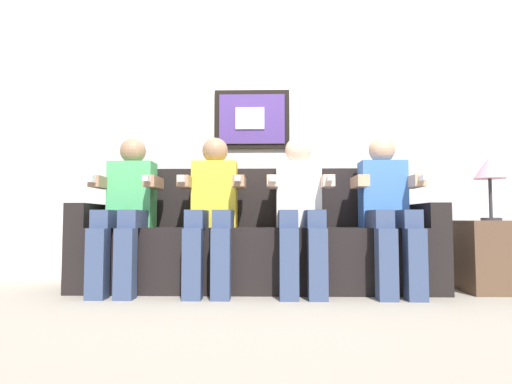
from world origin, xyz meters
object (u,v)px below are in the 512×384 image
Objects in this scene: table_lamp at (490,171)px; person_leftmost at (127,206)px; person_right_center at (300,205)px; person_left_center at (213,205)px; person_rightmost at (388,205)px; couch at (257,246)px; side_table_right at (491,256)px.

person_leftmost is at bearing -177.92° from table_lamp.
person_right_center is at bearing 0.00° from person_leftmost.
person_right_center is at bearing 0.00° from person_left_center.
table_lamp is (1.37, 0.09, 0.25)m from person_right_center.
person_right_center is 0.61m from person_rightmost.
person_rightmost is 2.41× the size of table_lamp.
couch is at bearing 151.06° from person_right_center.
side_table_right is (0.73, 0.06, -0.36)m from person_rightmost.
table_lamp is (1.98, 0.09, 0.25)m from person_left_center.
person_leftmost is 1.00× the size of person_right_center.
person_rightmost is at bearing -175.21° from side_table_right.
table_lamp is (0.76, 0.09, 0.25)m from person_rightmost.
person_rightmost is 0.81m from side_table_right.
person_rightmost is at bearing 0.01° from person_leftmost.
person_left_center is 1.00× the size of person_right_center.
side_table_right is at bearing -3.74° from couch.
person_rightmost is 0.81m from table_lamp.
person_left_center is (0.61, 0.00, 0.00)m from person_leftmost.
side_table_right is (1.34, 0.06, -0.36)m from person_right_center.
couch is 2.34× the size of person_rightmost.
person_left_center is at bearing 0.00° from person_leftmost.
person_left_center is 1.99m from side_table_right.
person_left_center reaches higher than couch.
person_right_center is (0.31, -0.17, 0.29)m from couch.
person_right_center reaches higher than couch.
person_left_center reaches higher than side_table_right.
couch is 1.77m from table_lamp.
person_left_center is at bearing 180.00° from person_right_center.
side_table_right is (2.57, 0.06, -0.36)m from person_leftmost.
person_leftmost is (-0.92, -0.17, 0.29)m from couch.
side_table_right is at bearing -132.82° from table_lamp.
table_lamp is at bearing 47.18° from side_table_right.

